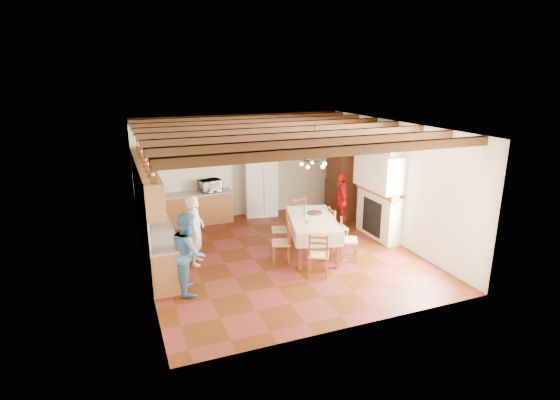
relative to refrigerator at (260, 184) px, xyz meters
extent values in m
cube|color=#4B2009|center=(-0.55, -3.10, -0.93)|extent=(6.00, 6.50, 0.02)
cube|color=silver|center=(-0.55, -3.10, 2.09)|extent=(6.00, 6.50, 0.02)
cube|color=beige|center=(-0.55, 0.16, 0.58)|extent=(6.00, 0.02, 3.00)
cube|color=beige|center=(-0.55, -6.36, 0.58)|extent=(6.00, 0.02, 3.00)
cube|color=beige|center=(-3.56, -3.10, 0.58)|extent=(0.02, 6.50, 3.00)
cube|color=beige|center=(2.46, -3.10, 0.58)|extent=(0.02, 6.50, 3.00)
cube|color=brown|center=(-3.25, -2.05, -0.49)|extent=(0.60, 4.30, 0.86)
cube|color=brown|center=(-2.10, -0.15, -0.49)|extent=(2.30, 0.60, 0.86)
cube|color=gray|center=(-3.25, -2.05, -0.04)|extent=(0.62, 4.30, 0.04)
cube|color=gray|center=(-2.10, -0.15, -0.04)|extent=(2.34, 0.62, 0.04)
cube|color=beige|center=(-3.54, -2.05, 0.28)|extent=(0.03, 4.30, 0.60)
cube|color=beige|center=(-2.10, 0.14, 0.28)|extent=(2.30, 0.03, 0.60)
cube|color=brown|center=(-3.38, -2.05, 0.93)|extent=(0.35, 4.20, 0.70)
cube|color=black|center=(1.00, 0.13, 0.93)|extent=(0.34, 0.03, 0.42)
cube|color=silver|center=(0.00, 0.00, 0.00)|extent=(1.01, 0.87, 1.85)
cube|color=white|center=(0.19, -3.25, -0.08)|extent=(1.52, 2.20, 0.05)
cube|color=#642C17|center=(-0.45, -4.00, -0.51)|extent=(0.09, 0.09, 0.83)
cube|color=#642C17|center=(0.34, -4.22, -0.51)|extent=(0.09, 0.09, 0.83)
cube|color=#642C17|center=(0.03, -2.28, -0.51)|extent=(0.09, 0.09, 0.83)
cube|color=#642C17|center=(0.82, -2.50, -0.51)|extent=(0.09, 0.09, 0.83)
torus|color=black|center=(0.19, -3.25, 1.33)|extent=(0.47, 0.47, 0.03)
imported|color=silver|center=(-2.47, -2.86, -0.13)|extent=(0.55, 0.67, 1.58)
imported|color=#406999|center=(-2.83, -4.06, -0.12)|extent=(0.67, 0.82, 1.60)
imported|color=#B11110|center=(1.69, -1.91, -0.15)|extent=(0.64, 0.97, 1.54)
imported|color=silver|center=(-1.52, -0.15, 0.14)|extent=(0.67, 0.54, 0.33)
imported|color=#371E0F|center=(-0.01, 0.00, 1.06)|extent=(0.29, 0.29, 0.27)
camera|label=1|loc=(-4.02, -11.92, 3.20)|focal=28.00mm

